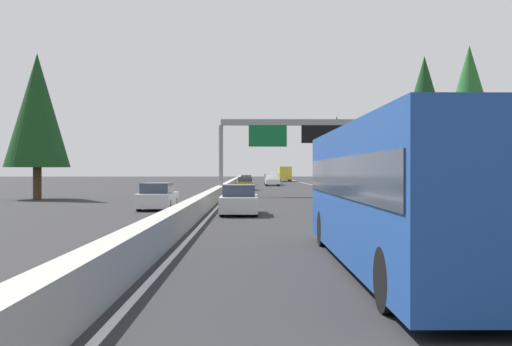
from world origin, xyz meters
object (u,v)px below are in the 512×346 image
Objects in this scene: oncoming_near at (158,197)px; sedan_near_center at (239,201)px; box_truck_distant_a at (285,173)px; conifer_right_mid at (424,109)px; pickup_mid_center at (272,179)px; conifer_left_near at (37,111)px; sedan_distant_b at (245,184)px; sign_gantry_overhead at (296,135)px; bus_far_center at (397,190)px; sedan_mid_left at (246,180)px; conifer_right_far at (337,143)px; minivan_mid_right at (270,178)px; conifer_right_near at (469,108)px.

sedan_near_center is at bearing 49.29° from oncoming_near.
box_truck_distant_a is 0.63× the size of conifer_right_mid.
pickup_mid_center is 0.42× the size of conifer_right_mid.
sedan_near_center is 6.07m from oncoming_near.
conifer_left_near reaches higher than pickup_mid_center.
sign_gantry_overhead is at bearing -164.60° from sedan_distant_b.
box_truck_distant_a is 1.93× the size of oncoming_near.
bus_far_center is (-37.45, 0.65, -3.43)m from sign_gantry_overhead.
conifer_right_far is (-0.15, -13.58, 5.60)m from sedan_mid_left.
pickup_mid_center is at bearing 111.69° from conifer_right_far.
conifer_right_mid is (-61.19, -10.35, 6.59)m from box_truck_distant_a.
minivan_mid_right is at bearing -0.45° from pickup_mid_center.
sign_gantry_overhead reaches higher than sedan_distant_b.
conifer_right_near reaches higher than oncoming_near.
sedan_distant_b is at bearing -35.57° from conifer_left_near.
conifer_right_mid reaches higher than conifer_right_far.
pickup_mid_center is (19.47, -3.71, 0.23)m from sedan_distant_b.
minivan_mid_right is 39.72m from conifer_right_mid.
conifer_right_far reaches higher than minivan_mid_right.
conifer_right_near is (23.50, -10.17, 4.24)m from bus_far_center.
sedan_mid_left is at bearing 14.63° from conifer_right_near.
minivan_mid_right is 0.89× the size of pickup_mid_center.
sedan_distant_b is 0.79× the size of pickup_mid_center.
sedan_near_center is 0.79× the size of pickup_mid_center.
sedan_distant_b is (53.59, 3.80, -1.03)m from bus_far_center.
sedan_mid_left is (39.66, 4.48, -4.46)m from sign_gantry_overhead.
sedan_mid_left is at bearing 144.94° from minivan_mid_right.
sedan_mid_left is 1.00× the size of oncoming_near.
conifer_right_near is 30.59m from conifer_left_near.
pickup_mid_center is at bearing 11.69° from conifer_right_near.
sign_gantry_overhead is 16.91m from conifer_right_near.
minivan_mid_right is (45.10, 0.66, -4.19)m from sign_gantry_overhead.
pickup_mid_center is (-9.50, 0.07, -0.04)m from minivan_mid_right.
conifer_right_near is 0.90× the size of conifer_left_near.
conifer_right_near is at bearing 99.85° from oncoming_near.
bus_far_center is 0.85× the size of conifer_right_mid.
sign_gantry_overhead is 1.16× the size of conifer_left_near.
minivan_mid_right is 1.14× the size of sedan_mid_left.
conifer_left_near is at bearing 44.41° from sedan_near_center.
box_truck_distant_a is at bearing 4.46° from conifer_right_near.
conifer_right_mid is (22.59, -3.81, 2.24)m from conifer_right_near.
sedan_distant_b is 1.00× the size of oncoming_near.
conifer_right_mid reaches higher than sedan_mid_left.
sedan_near_center and sedan_distant_b have the same top height.
pickup_mid_center is at bearing -3.70° from sedan_near_center.
sedan_distant_b is 0.45× the size of conifer_right_near.
sedan_near_center is 0.33× the size of conifer_right_mid.
sign_gantry_overhead reaches higher than pickup_mid_center.
sedan_near_center is 0.88× the size of minivan_mid_right.
sedan_mid_left is at bearing 2.84° from bus_far_center.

